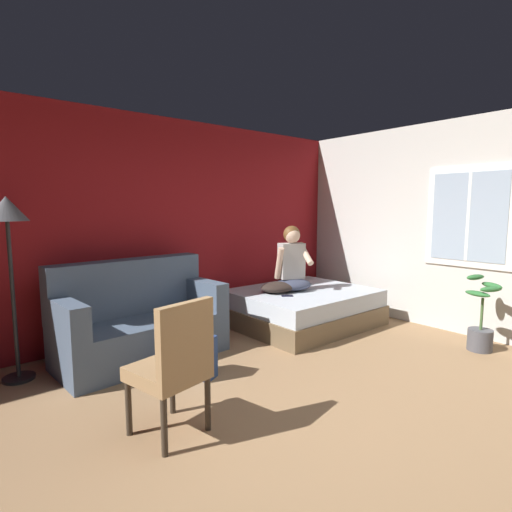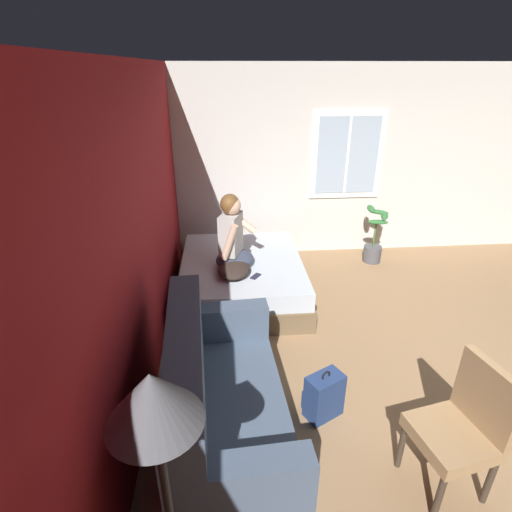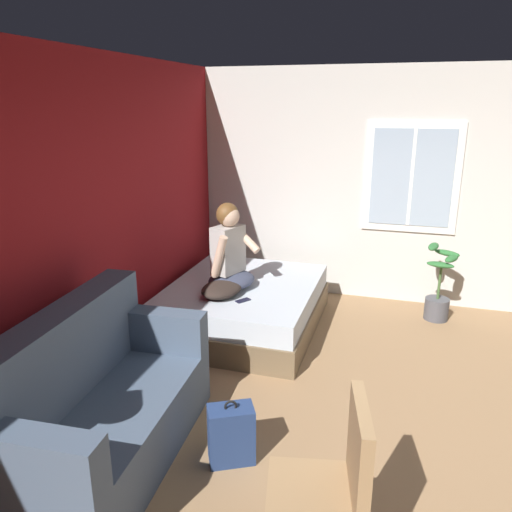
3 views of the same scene
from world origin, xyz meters
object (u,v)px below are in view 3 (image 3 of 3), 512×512
Objects in this scene: person_seated at (230,254)px; backpack at (231,434)px; throw_pillow at (222,289)px; cell_phone at (243,300)px; side_chair at (329,487)px; bed at (244,306)px; potted_plant at (438,293)px; couch at (98,406)px.

person_seated reaches higher than backpack.
throw_pillow is 3.33× the size of cell_phone.
cell_phone is (2.22, 1.17, -0.05)m from side_chair.
side_chair is 1.12× the size of person_seated.
person_seated is (-0.12, 0.11, 0.60)m from bed.
backpack is at bearing 153.22° from potted_plant.
bed is at bearing 142.38° from cell_phone.
cell_phone is 0.17× the size of potted_plant.
person_seated is at bearing 162.27° from cell_phone.
side_chair is 2.14× the size of backpack.
bed is 2.09× the size of person_seated.
bed is at bearing -6.91° from couch.
bed is 1.05× the size of couch.
throw_pillow reaches higher than backpack.
couch is at bearing 173.09° from bed.
cell_phone is (1.56, 0.43, 0.29)m from backpack.
throw_pillow is (-0.25, -0.00, -0.29)m from person_seated.
throw_pillow is (-0.37, 0.10, 0.31)m from bed.
couch is 1.84m from cell_phone.
cell_phone is at bearing -162.56° from bed.
throw_pillow is at bearing 164.17° from bed.
bed is 2.13m from potted_plant.
couch is 3.82× the size of backpack.
bed is 0.52m from cell_phone.
potted_plant reaches higher than cell_phone.
person_seated is 1.03× the size of potted_plant.
couch reaches higher than side_chair.
side_chair is 2.93m from person_seated.
person_seated is at bearing 19.63° from backpack.
person_seated is 1.82× the size of throw_pillow.
cell_phone is (-0.07, -0.24, -0.07)m from throw_pillow.
bed is 3.82× the size of throw_pillow.
cell_phone is at bearing -105.84° from throw_pillow.
couch is 3.77m from potted_plant.
potted_plant reaches higher than bed.
throw_pillow is at bearing 119.18° from potted_plant.
cell_phone is at bearing 123.80° from potted_plant.
throw_pillow reaches higher than cell_phone.
person_seated is 2.34m from potted_plant.
backpack is at bearing 48.31° from side_chair.
throw_pillow is at bearing -160.90° from cell_phone.
person_seated is 2.10m from backpack.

